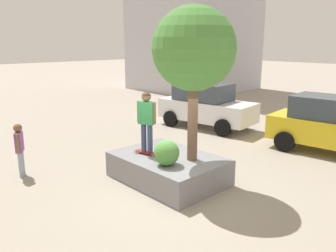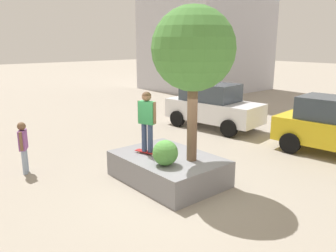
# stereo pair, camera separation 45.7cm
# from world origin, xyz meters

# --- Properties ---
(ground_plane) EXTENTS (120.00, 120.00, 0.00)m
(ground_plane) POSITION_xyz_m (0.00, 0.00, 0.00)
(ground_plane) COLOR #9E9384
(planter_ledge) EXTENTS (3.16, 2.23, 0.75)m
(planter_ledge) POSITION_xyz_m (-0.46, 0.30, 0.38)
(planter_ledge) COLOR gray
(planter_ledge) RESTS_ON ground
(plaza_tree) EXTENTS (2.22, 2.22, 4.16)m
(plaza_tree) POSITION_xyz_m (0.22, 0.59, 3.77)
(plaza_tree) COLOR brown
(plaza_tree) RESTS_ON planter_ledge
(boxwood_shrub) EXTENTS (0.69, 0.69, 0.69)m
(boxwood_shrub) POSITION_xyz_m (0.06, -0.23, 1.10)
(boxwood_shrub) COLOR #4C8C3D
(boxwood_shrub) RESTS_ON planter_ledge
(skateboard) EXTENTS (0.83, 0.42, 0.07)m
(skateboard) POSITION_xyz_m (-1.00, -0.04, 0.81)
(skateboard) COLOR #A51E1E
(skateboard) RESTS_ON planter_ledge
(skateboarder) EXTENTS (0.57, 0.37, 1.78)m
(skateboarder) POSITION_xyz_m (-1.00, -0.04, 1.86)
(skateboarder) COLOR navy
(skateboarder) RESTS_ON skateboard
(sedan_parked) EXTENTS (4.72, 2.61, 2.09)m
(sedan_parked) POSITION_xyz_m (-4.02, 6.06, 1.06)
(sedan_parked) COLOR white
(sedan_parked) RESTS_ON ground
(taxi_cab) EXTENTS (4.64, 2.50, 2.07)m
(taxi_cab) POSITION_xyz_m (1.70, 6.45, 1.05)
(taxi_cab) COLOR gold
(taxi_cab) RESTS_ON ground
(pedestrian_crossing) EXTENTS (0.49, 0.38, 1.63)m
(pedestrian_crossing) POSITION_xyz_m (-3.75, -2.71, 0.94)
(pedestrian_crossing) COLOR #8C9EB7
(pedestrian_crossing) RESTS_ON ground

